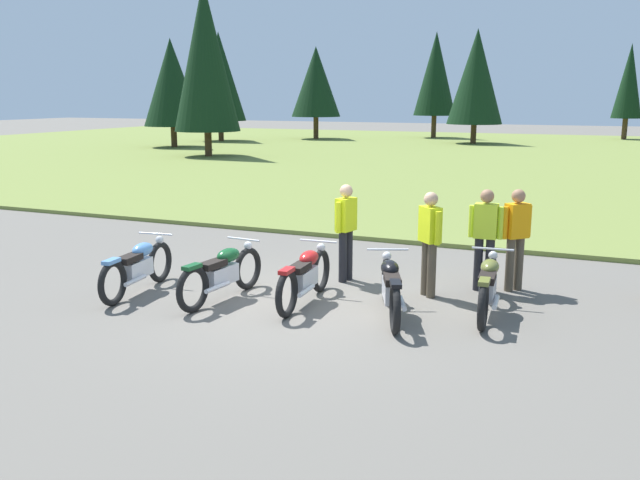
% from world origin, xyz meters
% --- Properties ---
extents(ground_plane, '(140.00, 140.00, 0.00)m').
position_xyz_m(ground_plane, '(0.00, 0.00, 0.00)').
color(ground_plane, '#605B54').
extents(grass_moorland, '(80.00, 44.00, 0.10)m').
position_xyz_m(grass_moorland, '(0.00, 26.79, 0.05)').
color(grass_moorland, olive).
rests_on(grass_moorland, ground).
extents(forest_treeline, '(43.65, 26.65, 9.23)m').
position_xyz_m(forest_treeline, '(-2.02, 31.97, 4.48)').
color(forest_treeline, '#47331E').
rests_on(forest_treeline, ground).
extents(motorcycle_sky_blue, '(0.62, 2.10, 0.88)m').
position_xyz_m(motorcycle_sky_blue, '(-2.74, -0.43, 0.44)').
color(motorcycle_sky_blue, black).
rests_on(motorcycle_sky_blue, ground).
extents(motorcycle_british_green, '(0.62, 2.10, 0.88)m').
position_xyz_m(motorcycle_british_green, '(-1.29, -0.24, 0.44)').
color(motorcycle_british_green, black).
rests_on(motorcycle_british_green, ground).
extents(motorcycle_red, '(0.62, 2.10, 0.88)m').
position_xyz_m(motorcycle_red, '(-0.03, 0.10, 0.44)').
color(motorcycle_red, black).
rests_on(motorcycle_red, ground).
extents(motorcycle_black, '(0.96, 1.98, 0.88)m').
position_xyz_m(motorcycle_black, '(1.36, -0.00, 0.44)').
color(motorcycle_black, black).
rests_on(motorcycle_black, ground).
extents(motorcycle_olive, '(0.62, 2.10, 0.88)m').
position_xyz_m(motorcycle_olive, '(2.63, 0.62, 0.44)').
color(motorcycle_olive, black).
rests_on(motorcycle_olive, ground).
extents(rider_with_back_turned, '(0.55, 0.23, 1.67)m').
position_xyz_m(rider_with_back_turned, '(2.35, 1.87, 0.95)').
color(rider_with_back_turned, black).
rests_on(rider_with_back_turned, ground).
extents(rider_near_row_end, '(0.41, 0.42, 1.67)m').
position_xyz_m(rider_near_row_end, '(1.60, 1.23, 0.95)').
color(rider_near_row_end, '#4C4233').
rests_on(rider_near_row_end, ground).
extents(rider_in_hivis_vest, '(0.29, 0.54, 1.67)m').
position_xyz_m(rider_in_hivis_vest, '(0.07, 1.56, 0.95)').
color(rider_in_hivis_vest, black).
rests_on(rider_in_hivis_vest, ground).
extents(rider_checking_bike, '(0.41, 0.42, 1.67)m').
position_xyz_m(rider_checking_bike, '(2.81, 2.09, 0.95)').
color(rider_checking_bike, '#4C4233').
rests_on(rider_checking_bike, ground).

